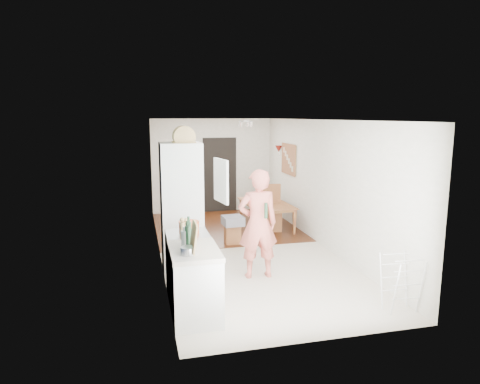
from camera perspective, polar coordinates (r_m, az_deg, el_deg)
name	(u,v)px	position (r m, az deg, el deg)	size (l,w,h in m)	color
room_shell	(244,187)	(8.08, 0.58, 0.70)	(3.20, 7.00, 2.50)	beige
floor	(244,250)	(8.38, 0.56, -7.76)	(3.20, 7.00, 0.01)	beige
wood_floor_overlay	(225,226)	(10.11, -2.02, -4.58)	(3.20, 3.30, 0.01)	#562C11
sage_wall_panel	(166,171)	(5.79, -9.89, 2.78)	(0.02, 3.00, 1.30)	gray
tile_splashback	(171,232)	(5.39, -9.21, -5.35)	(0.02, 1.90, 0.50)	black
doorway_recess	(220,175)	(11.52, -2.71, 2.28)	(0.90, 0.04, 2.00)	black
base_cabinet	(195,285)	(5.65, -6.04, -12.26)	(0.60, 0.90, 0.86)	white
worktop	(194,251)	(5.49, -6.13, -7.82)	(0.62, 0.92, 0.06)	#C2B3A4
range_cooker	(188,265)	(6.34, -6.97, -9.64)	(0.60, 0.60, 0.88)	white
cooker_top	(187,234)	(6.20, -7.06, -5.63)	(0.60, 0.60, 0.04)	#BABABC
fridge_housing	(182,208)	(7.14, -7.80, -2.08)	(0.66, 0.66, 2.15)	white
fridge_door	(221,181)	(6.85, -2.56, 1.52)	(0.56, 0.04, 0.70)	white
fridge_interior	(200,179)	(7.10, -5.40, 1.78)	(0.02, 0.52, 0.66)	white
pinboard	(289,159)	(10.31, 6.53, 4.37)	(0.03, 0.90, 0.70)	#AE7C56
pinboard_frame	(288,159)	(10.30, 6.45, 4.37)	(0.01, 0.94, 0.74)	#996231
wall_sconce	(279,149)	(10.89, 5.17, 5.76)	(0.18, 0.18, 0.16)	maroon
person	(258,214)	(6.78, 2.40, -2.97)	(0.76, 0.50, 2.08)	#DE6E5F
dining_table	(267,217)	(9.97, 3.69, -3.35)	(1.43, 0.80, 0.50)	#996231
dining_chair	(272,208)	(9.69, 4.24, -2.14)	(0.44, 0.44, 1.04)	#996231
stool	(232,234)	(8.75, -1.02, -5.61)	(0.30, 0.30, 0.40)	#996231
grey_drape	(233,221)	(8.63, -0.96, -3.85)	(0.40, 0.40, 0.18)	slate
drying_rack	(401,284)	(6.17, 20.66, -11.35)	(0.39, 0.35, 0.77)	white
bread_bin	(184,137)	(6.95, -7.52, 7.33)	(0.36, 0.34, 0.19)	tan
red_casserole	(189,227)	(6.17, -6.82, -4.68)	(0.30, 0.30, 0.17)	#D94A1D
steel_pan	(188,251)	(5.25, -6.91, -7.78)	(0.19, 0.19, 0.09)	#BABABC
held_bottle	(266,211)	(6.60, 3.47, -2.50)	(0.05, 0.05, 0.24)	#1F4428
bottle_a	(189,234)	(5.58, -6.84, -5.55)	(0.07, 0.07, 0.31)	#1F4428
bottle_b	(187,236)	(5.54, -7.02, -5.87)	(0.06, 0.06, 0.27)	#1F4428
bottle_c	(184,238)	(5.56, -7.42, -6.17)	(0.08, 0.08, 0.21)	silver
pepper_mill_front	(187,230)	(5.95, -7.13, -5.03)	(0.06, 0.06, 0.22)	tan
pepper_mill_back	(182,231)	(5.87, -7.69, -5.14)	(0.06, 0.06, 0.24)	tan
chopping_boards	(194,237)	(5.28, -6.19, -6.05)	(0.04, 0.28, 0.38)	tan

